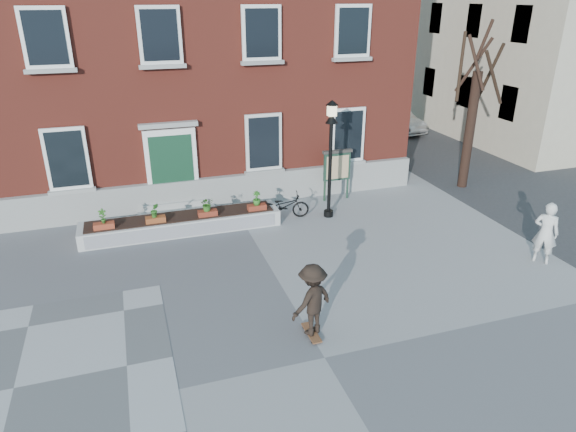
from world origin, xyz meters
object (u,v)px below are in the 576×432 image
object	(u,v)px
notice_board	(337,167)
skateboarder	(312,300)
bystander	(546,233)
lamp_post	(331,143)
parked_car	(397,120)
bicycle	(285,206)

from	to	relation	value
notice_board	skateboarder	distance (m)	8.31
notice_board	skateboarder	size ratio (longest dim) A/B	1.07
bystander	notice_board	bearing A→B (deg)	-8.97
bystander	skateboarder	size ratio (longest dim) A/B	1.02
notice_board	skateboarder	world-z (taller)	notice_board
lamp_post	skateboarder	size ratio (longest dim) A/B	2.25
parked_car	lamp_post	bearing A→B (deg)	-137.64
bicycle	skateboarder	distance (m)	6.56
notice_board	lamp_post	bearing A→B (deg)	-121.94
bicycle	parked_car	world-z (taller)	parked_car
lamp_post	notice_board	xyz separation A→B (m)	(0.85, 1.36, -1.28)
bicycle	parked_car	xyz separation A→B (m)	(9.46, 9.47, 0.19)
bicycle	lamp_post	xyz separation A→B (m)	(1.46, -0.33, 2.11)
skateboarder	notice_board	bearing A→B (deg)	63.39
bicycle	lamp_post	distance (m)	2.59
bicycle	bystander	size ratio (longest dim) A/B	0.92
bystander	bicycle	bearing A→B (deg)	9.67
lamp_post	skateboarder	distance (m)	6.90
parked_car	lamp_post	world-z (taller)	lamp_post
bicycle	bystander	distance (m)	7.88
skateboarder	lamp_post	bearing A→B (deg)	64.67
bicycle	lamp_post	size ratio (longest dim) A/B	0.42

